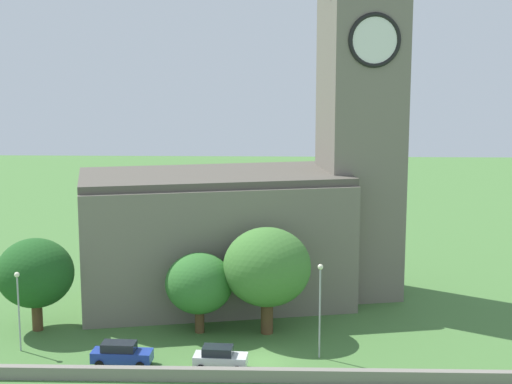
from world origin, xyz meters
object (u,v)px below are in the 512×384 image
object	(u,v)px
tree_churchyard	(267,267)
tree_by_tower	(35,273)
car_white	(220,358)
streetlamp_west_mid	(320,297)
car_blue	(121,354)
church	(263,196)
streetlamp_west_end	(18,298)
tree_riverside_east	(199,284)

from	to	relation	value
tree_churchyard	tree_by_tower	bearing A→B (deg)	179.51
car_white	tree_by_tower	size ratio (longest dim) A/B	0.52
streetlamp_west_mid	car_blue	bearing A→B (deg)	-172.46
church	car_blue	xyz separation A→B (m)	(-10.63, -17.51, -9.20)
tree_by_tower	streetlamp_west_end	bearing A→B (deg)	-89.90
car_white	church	bearing A→B (deg)	80.87
car_blue	car_white	world-z (taller)	car_blue
church	tree_riverside_east	size ratio (longest dim) A/B	5.06
church	streetlamp_west_end	bearing A→B (deg)	-142.87
tree_riverside_east	church	bearing A→B (deg)	62.01
church	streetlamp_west_end	size ratio (longest dim) A/B	5.35
car_white	streetlamp_west_mid	distance (m)	9.18
car_white	tree_churchyard	distance (m)	10.19
tree_churchyard	car_blue	bearing A→B (deg)	-145.81
streetlamp_west_end	tree_by_tower	world-z (taller)	tree_by_tower
tree_by_tower	tree_riverside_east	bearing A→B (deg)	-0.58
car_white	streetlamp_west_end	bearing A→B (deg)	168.38
church	streetlamp_west_mid	distance (m)	16.98
car_blue	tree_riverside_east	xyz separation A→B (m)	(5.38, 7.64, 3.43)
car_blue	tree_churchyard	xyz separation A→B (m)	(11.20, 7.61, 4.93)
car_white	streetlamp_west_mid	bearing A→B (deg)	18.74
car_blue	tree_by_tower	xyz separation A→B (m)	(-8.79, 7.78, 4.18)
church	car_blue	bearing A→B (deg)	-121.26
car_white	tree_churchyard	xyz separation A→B (m)	(3.48, 8.20, 4.95)
car_white	tree_by_tower	distance (m)	18.98
streetlamp_west_mid	tree_churchyard	distance (m)	7.06
tree_churchyard	tree_by_tower	size ratio (longest dim) A/B	1.14
church	car_white	size ratio (longest dim) A/B	8.43
tree_churchyard	tree_by_tower	world-z (taller)	tree_churchyard
church	car_white	distance (m)	20.51
tree_by_tower	church	bearing A→B (deg)	26.59
streetlamp_west_end	streetlamp_west_mid	distance (m)	24.28
car_white	tree_churchyard	bearing A→B (deg)	66.97
streetlamp_west_end	tree_riverside_east	size ratio (longest dim) A/B	0.95
streetlamp_west_end	tree_churchyard	size ratio (longest dim) A/B	0.72
tree_riverside_east	tree_churchyard	xyz separation A→B (m)	(5.82, -0.03, 1.50)
streetlamp_west_end	tree_riverside_east	xyz separation A→B (m)	(14.17, 4.83, -0.09)
tree_by_tower	tree_churchyard	bearing A→B (deg)	-0.49
streetlamp_west_end	church	bearing A→B (deg)	37.13
church	tree_churchyard	distance (m)	10.79
church	tree_by_tower	xyz separation A→B (m)	(-19.42, -9.72, -5.02)
car_blue	tree_churchyard	world-z (taller)	tree_churchyard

